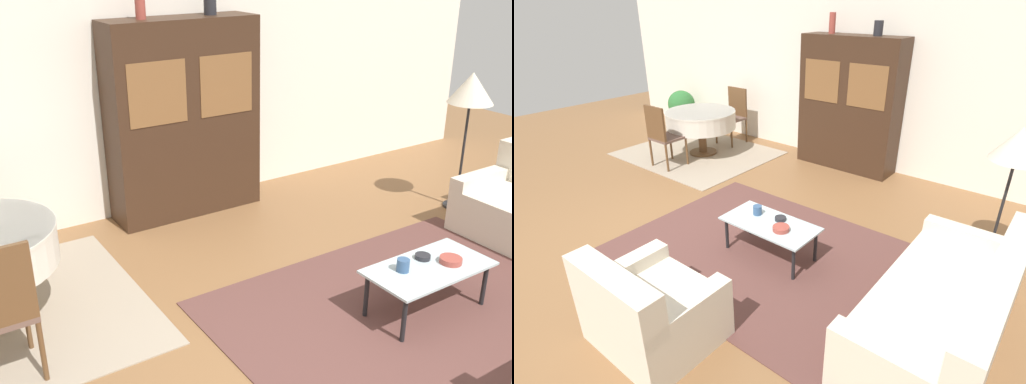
% 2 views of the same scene
% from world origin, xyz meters
% --- Properties ---
extents(wall_back, '(10.00, 0.06, 2.70)m').
position_xyz_m(wall_back, '(0.00, 3.63, 1.35)').
color(wall_back, silver).
rests_on(wall_back, ground_plane).
extents(area_rug, '(3.04, 2.31, 0.01)m').
position_xyz_m(area_rug, '(1.16, 0.55, 0.01)').
color(area_rug, brown).
rests_on(area_rug, ground_plane).
extents(coffee_table, '(1.01, 0.51, 0.39)m').
position_xyz_m(coffee_table, '(1.23, 0.56, 0.36)').
color(coffee_table, black).
rests_on(coffee_table, area_rug).
extents(display_cabinet, '(1.57, 0.48, 2.03)m').
position_xyz_m(display_cabinet, '(0.58, 3.34, 1.02)').
color(display_cabinet, '#382316').
rests_on(display_cabinet, ground_plane).
extents(floor_lamp, '(0.47, 0.47, 1.48)m').
position_xyz_m(floor_lamp, '(3.09, 1.79, 1.28)').
color(floor_lamp, black).
rests_on(floor_lamp, ground_plane).
extents(cup, '(0.10, 0.10, 0.10)m').
position_xyz_m(cup, '(1.01, 0.62, 0.45)').
color(cup, '#33517A').
rests_on(cup, coffee_table).
extents(bowl, '(0.17, 0.17, 0.05)m').
position_xyz_m(bowl, '(1.41, 0.51, 0.42)').
color(bowl, '#9E4238').
rests_on(bowl, coffee_table).
extents(bowl_small, '(0.12, 0.12, 0.04)m').
position_xyz_m(bowl_small, '(1.28, 0.67, 0.41)').
color(bowl_small, '#232328').
rests_on(bowl_small, coffee_table).
extents(vase_tall, '(0.10, 0.10, 0.29)m').
position_xyz_m(vase_tall, '(0.19, 3.34, 2.18)').
color(vase_tall, '#9E4238').
rests_on(vase_tall, display_cabinet).
extents(vase_short, '(0.13, 0.13, 0.20)m').
position_xyz_m(vase_short, '(0.93, 3.34, 2.13)').
color(vase_short, '#232328').
rests_on(vase_short, display_cabinet).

